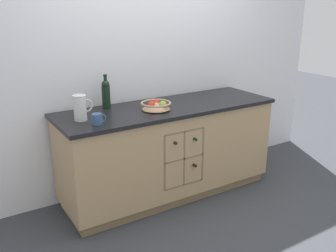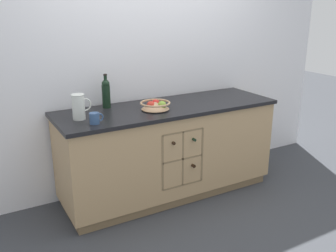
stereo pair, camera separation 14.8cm
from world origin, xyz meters
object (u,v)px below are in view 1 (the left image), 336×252
at_px(white_pitcher, 80,107).
at_px(fruit_bowl, 156,105).
at_px(standing_wine_bottle, 106,93).
at_px(ceramic_mug, 97,119).

bearing_deg(white_pitcher, fruit_bowl, -4.37).
xyz_separation_m(fruit_bowl, white_pitcher, (-0.68, 0.05, 0.06)).
distance_m(white_pitcher, standing_wine_bottle, 0.41).
distance_m(fruit_bowl, white_pitcher, 0.69).
height_order(white_pitcher, standing_wine_bottle, standing_wine_bottle).
distance_m(ceramic_mug, standing_wine_bottle, 0.50).
relative_size(fruit_bowl, standing_wine_bottle, 0.88).
height_order(fruit_bowl, standing_wine_bottle, standing_wine_bottle).
distance_m(fruit_bowl, standing_wine_bottle, 0.47).
relative_size(fruit_bowl, ceramic_mug, 2.36).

